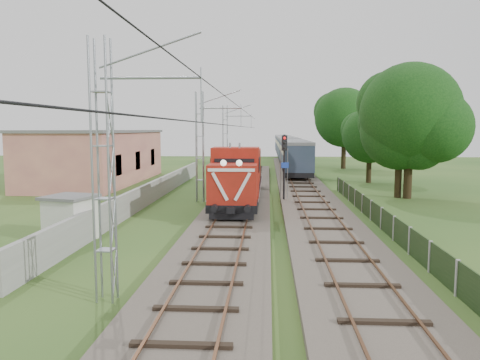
# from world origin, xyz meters

# --- Properties ---
(ground) EXTENTS (140.00, 140.00, 0.00)m
(ground) POSITION_xyz_m (0.00, 0.00, 0.00)
(ground) COLOR #284D1D
(ground) RESTS_ON ground
(track_main) EXTENTS (4.20, 70.00, 0.45)m
(track_main) POSITION_xyz_m (0.00, 7.00, 0.18)
(track_main) COLOR #6B6054
(track_main) RESTS_ON ground
(track_side) EXTENTS (4.20, 80.00, 0.45)m
(track_side) POSITION_xyz_m (5.00, 20.00, 0.18)
(track_side) COLOR #6B6054
(track_side) RESTS_ON ground
(catenary) EXTENTS (3.31, 70.00, 8.00)m
(catenary) POSITION_xyz_m (-2.95, 12.00, 4.05)
(catenary) COLOR gray
(catenary) RESTS_ON ground
(boundary_wall) EXTENTS (0.25, 40.00, 1.50)m
(boundary_wall) POSITION_xyz_m (-6.50, 12.00, 0.75)
(boundary_wall) COLOR #9E9E99
(boundary_wall) RESTS_ON ground
(station_building) EXTENTS (8.40, 20.40, 5.22)m
(station_building) POSITION_xyz_m (-15.00, 24.00, 2.63)
(station_building) COLOR tan
(station_building) RESTS_ON ground
(fence) EXTENTS (0.12, 32.00, 1.20)m
(fence) POSITION_xyz_m (8.00, 3.00, 0.60)
(fence) COLOR black
(fence) RESTS_ON ground
(locomotive) EXTENTS (2.82, 16.09, 4.09)m
(locomotive) POSITION_xyz_m (0.00, 10.93, 2.13)
(locomotive) COLOR black
(locomotive) RESTS_ON ground
(coach_rake) EXTENTS (2.95, 65.66, 3.40)m
(coach_rake) POSITION_xyz_m (5.00, 55.98, 2.46)
(coach_rake) COLOR black
(coach_rake) RESTS_ON ground
(signal_post) EXTENTS (0.53, 0.42, 4.93)m
(signal_post) POSITION_xyz_m (3.12, 11.40, 3.39)
(signal_post) COLOR black
(signal_post) RESTS_ON ground
(relay_hut) EXTENTS (2.58, 2.58, 2.18)m
(relay_hut) POSITION_xyz_m (-7.40, -0.46, 1.10)
(relay_hut) COLOR silver
(relay_hut) RESTS_ON ground
(tree_a) EXTENTS (6.31, 6.01, 8.18)m
(tree_a) POSITION_xyz_m (12.15, 14.99, 5.10)
(tree_a) COLOR #312414
(tree_a) RESTS_ON ground
(tree_b) EXTENTS (7.96, 7.58, 10.32)m
(tree_b) POSITION_xyz_m (12.78, 14.54, 6.44)
(tree_b) COLOR #312414
(tree_b) RESTS_ON ground
(tree_c) EXTENTS (5.72, 5.44, 7.41)m
(tree_c) POSITION_xyz_m (12.04, 25.18, 4.62)
(tree_c) COLOR #312414
(tree_c) RESTS_ON ground
(tree_d) EXTENTS (8.36, 7.97, 10.84)m
(tree_d) POSITION_xyz_m (12.23, 42.00, 6.76)
(tree_d) COLOR #312414
(tree_d) RESTS_ON ground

